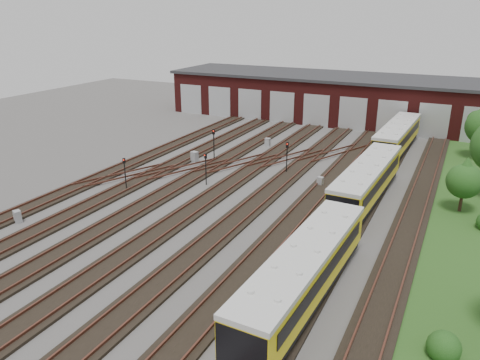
% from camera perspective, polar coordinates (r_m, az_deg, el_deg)
% --- Properties ---
extents(ground, '(120.00, 120.00, 0.00)m').
position_cam_1_polar(ground, '(35.35, -4.59, -5.39)').
color(ground, '#454340').
rests_on(ground, ground).
extents(track_network, '(30.40, 70.00, 0.33)m').
position_cam_1_polar(track_network, '(35.84, -4.35, -4.82)').
color(track_network, black).
rests_on(track_network, ground).
extents(maintenance_shed, '(51.00, 12.50, 6.35)m').
position_cam_1_polar(maintenance_shed, '(70.32, 12.35, 9.79)').
color(maintenance_shed, '#4F1413').
rests_on(maintenance_shed, ground).
extents(metro_train, '(3.16, 46.31, 2.94)m').
position_cam_1_polar(metro_train, '(39.99, 15.22, -0.13)').
color(metro_train, black).
rests_on(metro_train, ground).
extents(signal_mast_0, '(0.31, 0.30, 3.50)m').
position_cam_1_polar(signal_mast_0, '(49.10, -3.21, 4.76)').
color(signal_mast_0, black).
rests_on(signal_mast_0, ground).
extents(signal_mast_1, '(0.27, 0.25, 2.97)m').
position_cam_1_polar(signal_mast_1, '(42.34, -13.87, 1.21)').
color(signal_mast_1, black).
rests_on(signal_mast_1, ground).
extents(signal_mast_2, '(0.27, 0.26, 2.99)m').
position_cam_1_polar(signal_mast_2, '(42.48, -4.20, 1.83)').
color(signal_mast_2, black).
rests_on(signal_mast_2, ground).
extents(signal_mast_3, '(0.30, 0.28, 3.18)m').
position_cam_1_polar(signal_mast_3, '(45.62, 5.75, 3.25)').
color(signal_mast_3, black).
rests_on(signal_mast_3, ground).
extents(relay_cabinet_0, '(0.71, 0.66, 0.94)m').
position_cam_1_polar(relay_cabinet_0, '(39.13, -25.49, -4.05)').
color(relay_cabinet_0, gray).
rests_on(relay_cabinet_0, ground).
extents(relay_cabinet_1, '(0.60, 0.51, 0.96)m').
position_cam_1_polar(relay_cabinet_1, '(55.38, 3.39, 4.64)').
color(relay_cabinet_1, gray).
rests_on(relay_cabinet_1, ground).
extents(relay_cabinet_2, '(0.79, 0.71, 1.13)m').
position_cam_1_polar(relay_cabinet_2, '(49.57, -5.56, 2.83)').
color(relay_cabinet_2, gray).
rests_on(relay_cabinet_2, ground).
extents(relay_cabinet_3, '(0.63, 0.56, 0.89)m').
position_cam_1_polar(relay_cabinet_3, '(47.34, 16.58, 1.08)').
color(relay_cabinet_3, gray).
rests_on(relay_cabinet_3, ground).
extents(relay_cabinet_4, '(0.60, 0.54, 0.87)m').
position_cam_1_polar(relay_cabinet_4, '(43.17, 9.76, -0.18)').
color(relay_cabinet_4, gray).
rests_on(relay_cabinet_4, ground).
extents(tree_0, '(3.10, 3.10, 5.14)m').
position_cam_1_polar(tree_0, '(63.44, 26.98, 7.10)').
color(tree_0, '#321F16').
rests_on(tree_0, ground).
extents(tree_3, '(2.74, 2.74, 4.53)m').
position_cam_1_polar(tree_3, '(40.31, 25.75, 0.32)').
color(tree_3, '#321F16').
rests_on(tree_3, ground).
extents(bush_0, '(1.55, 1.55, 1.55)m').
position_cam_1_polar(bush_0, '(24.51, 23.66, -17.75)').
color(bush_0, '#1B4213').
rests_on(bush_0, ground).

